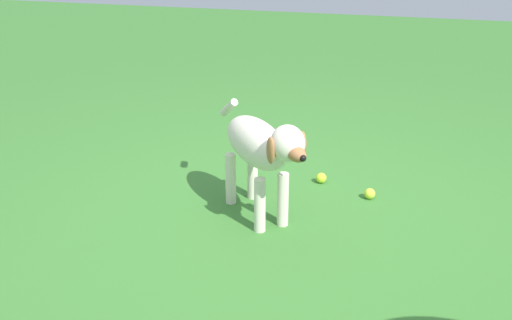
{
  "coord_description": "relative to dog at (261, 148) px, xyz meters",
  "views": [
    {
      "loc": [
        0.59,
        -2.81,
        1.62
      ],
      "look_at": [
        -0.17,
        0.1,
        0.33
      ],
      "focal_mm": 41.88,
      "sensor_mm": 36.0,
      "label": 1
    }
  ],
  "objects": [
    {
      "name": "ground",
      "position": [
        0.14,
        -0.06,
        -0.42
      ],
      "size": [
        14.0,
        14.0,
        0.0
      ],
      "primitive_type": "plane",
      "color": "#38722D"
    },
    {
      "name": "dog",
      "position": [
        0.0,
        0.0,
        0.0
      ],
      "size": [
        0.67,
        0.74,
        0.64
      ],
      "rotation": [
        0.0,
        0.0,
        5.44
      ],
      "color": "silver",
      "rests_on": "ground"
    },
    {
      "name": "tennis_ball_0",
      "position": [
        0.26,
        0.54,
        -0.39
      ],
      "size": [
        0.07,
        0.07,
        0.07
      ],
      "primitive_type": "sphere",
      "color": "#C2E42E",
      "rests_on": "ground"
    },
    {
      "name": "tennis_ball_1",
      "position": [
        0.57,
        0.39,
        -0.39
      ],
      "size": [
        0.07,
        0.07,
        0.07
      ],
      "primitive_type": "sphere",
      "color": "#C2D936",
      "rests_on": "ground"
    }
  ]
}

